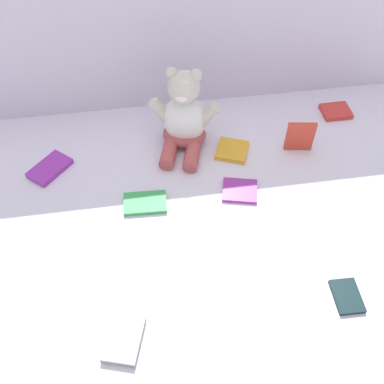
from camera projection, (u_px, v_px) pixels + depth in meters
name	position (u px, v px, depth m)	size (l,w,h in m)	color
ground_plane	(184.00, 189.00, 1.42)	(3.20, 3.20, 0.00)	silver
backdrop_drape	(164.00, 32.00, 1.49)	(1.86, 0.03, 0.56)	silver
teddy_bear	(184.00, 119.00, 1.48)	(0.24, 0.23, 0.28)	white
book_case_0	(50.00, 168.00, 1.46)	(0.08, 0.13, 0.02)	purple
book_case_1	(300.00, 137.00, 1.49)	(0.09, 0.01, 0.11)	red
book_case_2	(336.00, 111.00, 1.65)	(0.08, 0.10, 0.02)	red
book_case_3	(347.00, 296.00, 1.17)	(0.07, 0.10, 0.01)	#11262B
book_case_4	(145.00, 203.00, 1.37)	(0.08, 0.13, 0.01)	green
book_case_5	(124.00, 339.00, 1.10)	(0.08, 0.12, 0.02)	#989493
book_case_6	(232.00, 150.00, 1.52)	(0.10, 0.10, 0.02)	gold
book_case_7	(240.00, 191.00, 1.41)	(0.09, 0.11, 0.01)	#932F94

